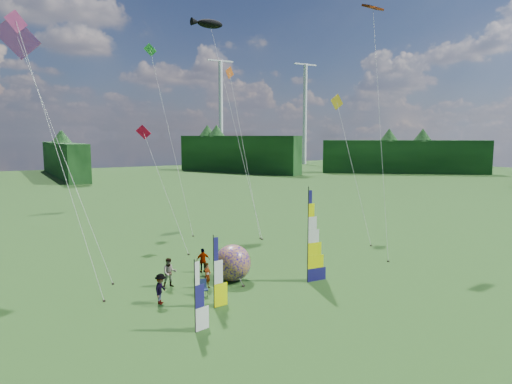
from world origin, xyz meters
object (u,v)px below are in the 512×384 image
side_banner_far (195,298)px  spectator_a (207,276)px  kite_whale (233,112)px  spectator_b (169,273)px  feather_banner_main (308,237)px  camp_chair (203,288)px  bol_inflatable (233,263)px  spectator_c (161,289)px  spectator_d (203,260)px  side_banner_left (214,273)px

side_banner_far → spectator_a: side_banner_far is taller
kite_whale → spectator_b: bearing=-107.9°
feather_banner_main → camp_chair: size_ratio=6.05×
bol_inflatable → spectator_c: bol_inflatable is taller
spectator_a → spectator_c: (-3.12, -1.02, 0.06)m
spectator_d → camp_chair: spectator_d is taller
side_banner_left → spectator_d: bearing=64.9°
feather_banner_main → spectator_b: size_ratio=3.24×
spectator_a → side_banner_left: bearing=-144.1°
spectator_b → camp_chair: (1.02, -2.43, -0.40)m
bol_inflatable → spectator_c: bearing=-163.4°
side_banner_left → camp_chair: size_ratio=3.99×
bol_inflatable → spectator_d: size_ratio=1.41×
side_banner_far → kite_whale: bearing=45.2°
spectator_b → camp_chair: spectator_b is taller
spectator_a → spectator_c: bearing=162.3°
spectator_d → side_banner_far: bearing=72.2°
kite_whale → camp_chair: bearing=-101.0°
side_banner_left → spectator_c: (-2.14, 1.95, -1.03)m
camp_chair → kite_whale: size_ratio=0.04×
side_banner_far → camp_chair: side_banner_far is taller
spectator_d → kite_whale: size_ratio=0.07×
spectator_a → spectator_b: spectator_b is taller
side_banner_far → kite_whale: (12.72, 20.43, 9.34)m
side_banner_left → kite_whale: kite_whale is taller
feather_banner_main → spectator_a: bearing=163.4°
spectator_b → kite_whale: bearing=63.0°
spectator_b → spectator_d: 3.28m
spectator_c → side_banner_far: bearing=-138.4°
spectator_c → kite_whale: kite_whale is taller
side_banner_far → camp_chair: (2.18, 4.08, -1.15)m
spectator_a → spectator_b: bearing=108.1°
kite_whale → bol_inflatable: bearing=-96.3°
spectator_b → side_banner_far: bearing=-87.4°
side_banner_left → bol_inflatable: (2.88, 3.45, -0.73)m
side_banner_left → spectator_d: side_banner_left is taller
feather_banner_main → side_banner_left: bearing=-168.4°
side_banner_left → spectator_a: (0.98, 2.97, -1.08)m
camp_chair → kite_whale: bearing=68.3°
side_banner_far → bol_inflatable: side_banner_far is taller
spectator_c → spectator_d: bearing=-7.1°
spectator_a → kite_whale: kite_whale is taller
feather_banner_main → spectator_c: 9.00m
spectator_d → spectator_b: bearing=38.2°
side_banner_far → spectator_b: side_banner_far is taller
feather_banner_main → bol_inflatable: feather_banner_main is taller
feather_banner_main → spectator_b: (-7.39, 3.40, -1.92)m
side_banner_left → kite_whale: (10.74, 18.21, 9.12)m
side_banner_left → kite_whale: 23.02m
side_banner_left → spectator_a: size_ratio=2.45×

